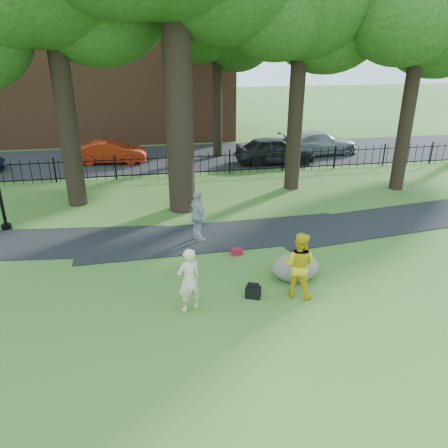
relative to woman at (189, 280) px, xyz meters
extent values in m
plane|color=#376322|center=(0.50, 0.62, -0.90)|extent=(120.00, 120.00, 0.00)
cube|color=black|center=(1.50, 4.52, -0.90)|extent=(36.07, 3.85, 0.03)
cube|color=black|center=(0.50, 16.62, -0.90)|extent=(80.00, 7.00, 0.02)
cube|color=black|center=(0.50, 12.62, 0.12)|extent=(44.00, 0.04, 0.04)
cube|color=black|center=(0.50, 12.62, -0.72)|extent=(44.00, 0.04, 0.04)
cube|color=brown|center=(-3.50, 24.62, 5.10)|extent=(18.00, 8.00, 12.00)
cylinder|color=black|center=(0.50, 7.62, 4.35)|extent=(1.10, 1.10, 10.50)
cylinder|color=black|center=(-4.00, 9.12, 3.65)|extent=(0.80, 0.80, 9.10)
ellipsoid|color=#183D10|center=(-2.38, 10.02, 7.16)|extent=(5.76, 5.76, 4.90)
cylinder|color=black|center=(6.00, 9.62, 3.30)|extent=(0.70, 0.70, 8.40)
ellipsoid|color=#183D10|center=(7.48, 10.44, 6.54)|extent=(5.28, 5.28, 4.49)
ellipsoid|color=#183D10|center=(4.68, 8.96, 7.02)|extent=(4.95, 4.95, 4.21)
cylinder|color=black|center=(11.00, 8.62, 3.13)|extent=(0.64, 0.64, 8.05)
ellipsoid|color=#183D10|center=(12.39, 9.39, 6.23)|extent=(4.96, 4.96, 4.22)
ellipsoid|color=#183D10|center=(9.76, 8.00, 6.69)|extent=(4.65, 4.65, 3.95)
imported|color=beige|center=(0.00, 0.00, 0.00)|extent=(0.77, 0.65, 1.79)
imported|color=gold|center=(3.07, 0.20, 0.06)|extent=(1.17, 1.12, 1.91)
imported|color=#9F9FA4|center=(0.77, 4.31, 0.05)|extent=(0.82, 1.20, 1.89)
ellipsoid|color=slate|center=(3.32, 1.12, -0.48)|extent=(1.74, 1.54, 0.84)
cylinder|color=black|center=(-6.33, 6.61, -0.79)|extent=(0.37, 0.37, 0.21)
cube|color=black|center=(1.81, 0.28, -0.74)|extent=(0.50, 0.41, 0.32)
cube|color=maroon|center=(1.89, 2.96, -0.77)|extent=(0.39, 0.28, 0.24)
imported|color=#A4240C|center=(-2.91, 16.05, -0.23)|extent=(4.12, 1.72, 1.33)
imported|color=black|center=(6.53, 14.35, -0.11)|extent=(4.66, 1.98, 1.57)
imported|color=gray|center=(9.88, 15.95, -0.17)|extent=(5.15, 2.47, 1.45)
camera|label=1|loc=(-0.85, -9.92, 5.74)|focal=35.00mm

